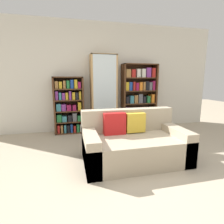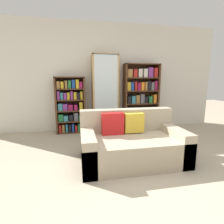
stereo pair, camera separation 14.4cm
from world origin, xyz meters
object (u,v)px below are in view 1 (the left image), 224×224
Objects in this scene: bookshelf_left at (69,106)px; wine_bottle at (129,127)px; display_cabinet at (104,94)px; bookshelf_right at (139,98)px; couch at (133,143)px.

wine_bottle is at bearing -17.68° from bookshelf_left.
wine_bottle is at bearing -38.49° from display_cabinet.
display_cabinet reaches higher than bookshelf_right.
bookshelf_right is at bearing 0.01° from bookshelf_left.
bookshelf_right is at bearing 65.89° from couch.
bookshelf_left is at bearing 119.47° from couch.
bookshelf_right is at bearing 47.11° from wine_bottle.
bookshelf_right reaches higher than bookshelf_left.
display_cabinet is at bearing -1.06° from bookshelf_left.
display_cabinet is at bearing 141.51° from wine_bottle.
bookshelf_left is 1.54m from wine_bottle.
bookshelf_right reaches higher than wine_bottle.
couch is at bearing -60.53° from bookshelf_left.
bookshelf_right is (1.80, 0.00, 0.15)m from bookshelf_left.
couch is 3.95× the size of wine_bottle.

